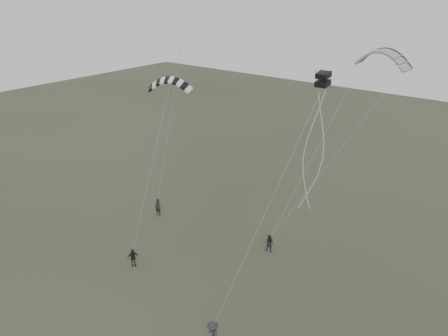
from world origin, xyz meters
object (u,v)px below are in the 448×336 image
Objects in this scene: flyer_center at (133,257)px; kite_striped at (169,80)px; flyer_left at (158,207)px; kite_box at (323,79)px; flyer_right at (270,243)px; kite_pale_large at (384,51)px; flyer_far at (213,335)px.

flyer_center is 13.94m from kite_striped.
flyer_left is 2.37× the size of kite_box.
flyer_right is at bearing 141.52° from kite_box.
kite_pale_large is 1.35× the size of kite_striped.
kite_box is at bearing 100.70° from flyer_far.
kite_box reaches higher than flyer_right.
kite_striped is 13.78m from kite_box.
flyer_center is at bearing -163.71° from kite_box.
kite_box is at bearing -48.28° from flyer_right.
kite_box reaches higher than flyer_center.
kite_striped is at bearing -169.59° from flyer_right.
flyer_far reaches higher than flyer_right.
kite_pale_large is at bearing 49.96° from flyer_right.
flyer_left is 0.38× the size of kite_pale_large.
flyer_center is (4.30, -6.86, -0.11)m from flyer_left.
flyer_far is 0.57× the size of kite_striped.
kite_striped is at bearing 31.53° from flyer_center.
kite_pale_large is 12.22m from kite_box.
kite_pale_large is at bearing 19.67° from flyer_left.
flyer_right is 1.04× the size of flyer_center.
kite_striped is at bearing 178.11° from flyer_far.
flyer_far is 18.42m from kite_striped.
flyer_right is 0.81× the size of flyer_far.
flyer_left is at bearing 130.68° from kite_striped.
flyer_right is 16.55m from kite_box.
kite_striped is (-0.55, 5.43, 12.83)m from flyer_center.
kite_pale_large is at bearing 95.96° from kite_box.
flyer_left is 17.30m from flyer_far.
flyer_center is at bearing -140.59° from flyer_right.
flyer_center is 10.51m from flyer_far.
kite_striped is at bearing -125.35° from kite_pale_large.
flyer_left is at bearing 177.67° from flyer_right.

